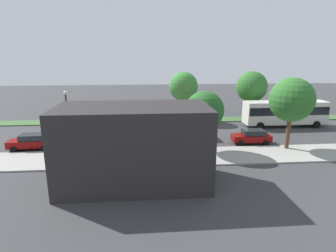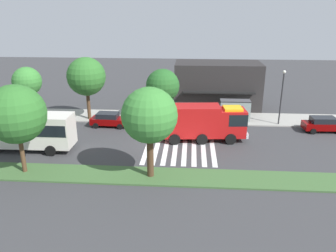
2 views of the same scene
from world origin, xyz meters
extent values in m
plane|color=#38383A|center=(0.00, 0.00, 0.00)|extent=(120.00, 120.00, 0.00)
cube|color=#9E9B93|center=(0.00, 8.17, 0.07)|extent=(60.00, 4.85, 0.14)
cube|color=#3D6033|center=(0.00, -7.24, 0.07)|extent=(60.00, 3.00, 0.14)
cube|color=silver|center=(-0.64, 0.00, 0.01)|extent=(0.45, 10.34, 0.01)
cube|color=silver|center=(0.26, 0.00, 0.01)|extent=(0.45, 10.34, 0.01)
cube|color=silver|center=(1.16, 0.00, 0.01)|extent=(0.45, 10.34, 0.01)
cube|color=silver|center=(2.06, 0.00, 0.01)|extent=(0.45, 10.34, 0.01)
cube|color=silver|center=(2.96, 0.00, 0.01)|extent=(0.45, 10.34, 0.01)
cube|color=silver|center=(3.86, 0.00, 0.01)|extent=(0.45, 10.34, 0.01)
cube|color=silver|center=(4.76, 0.00, 0.01)|extent=(0.45, 10.34, 0.01)
cube|color=silver|center=(5.66, 0.00, 0.01)|extent=(0.45, 10.34, 0.01)
cube|color=#B71414|center=(7.63, 1.35, 1.90)|extent=(2.78, 2.62, 2.70)
cube|color=#B71414|center=(3.34, 0.97, 2.10)|extent=(6.21, 2.92, 3.09)
cube|color=black|center=(8.01, 1.38, 2.44)|extent=(2.06, 2.58, 1.19)
cube|color=silver|center=(9.01, 1.47, 0.80)|extent=(0.45, 2.41, 0.50)
cube|color=yellow|center=(7.63, 1.35, 3.37)|extent=(1.95, 1.83, 0.24)
cylinder|color=black|center=(7.27, 2.52, 0.55)|extent=(1.12, 0.40, 1.10)
cylinder|color=black|center=(7.48, 0.13, 0.55)|extent=(1.12, 0.40, 1.10)
cylinder|color=black|center=(1.74, 2.04, 0.55)|extent=(1.12, 0.40, 1.10)
cylinder|color=black|center=(1.95, -0.36, 0.55)|extent=(1.12, 0.40, 1.10)
cylinder|color=black|center=(4.44, 2.27, 0.55)|extent=(1.12, 0.40, 1.10)
cylinder|color=black|center=(4.65, -0.12, 0.55)|extent=(1.12, 0.40, 1.10)
cube|color=#720505|center=(-5.72, 4.54, 0.68)|extent=(4.28, 1.93, 0.71)
cube|color=black|center=(-5.93, 4.55, 1.32)|extent=(2.42, 1.64, 0.57)
cylinder|color=black|center=(-4.30, 5.36, 0.32)|extent=(0.65, 0.25, 0.64)
cylinder|color=black|center=(-4.37, 3.61, 0.32)|extent=(0.65, 0.25, 0.64)
cylinder|color=black|center=(-7.08, 5.48, 0.32)|extent=(0.65, 0.25, 0.64)
cylinder|color=black|center=(-7.15, 3.72, 0.32)|extent=(0.65, 0.25, 0.64)
cube|color=#720505|center=(18.07, 4.54, 0.69)|extent=(4.62, 1.96, 0.73)
cube|color=black|center=(17.84, 4.53, 1.35)|extent=(2.61, 1.66, 0.59)
cylinder|color=black|center=(19.53, 5.49, 0.32)|extent=(0.65, 0.25, 0.64)
cylinder|color=black|center=(19.61, 3.74, 0.32)|extent=(0.65, 0.25, 0.64)
cylinder|color=black|center=(16.53, 5.35, 0.32)|extent=(0.65, 0.25, 0.64)
cylinder|color=black|center=(16.61, 3.60, 0.32)|extent=(0.65, 0.25, 0.64)
cube|color=silver|center=(-13.16, -2.58, 2.01)|extent=(11.30, 2.62, 3.01)
cube|color=black|center=(-13.16, -2.58, 2.37)|extent=(11.07, 2.67, 1.09)
cylinder|color=black|center=(-17.10, -3.88, 0.50)|extent=(1.00, 0.31, 1.00)
cylinder|color=black|center=(-17.11, -1.33, 0.50)|extent=(1.00, 0.31, 1.00)
cylinder|color=black|center=(-9.20, -3.83, 0.50)|extent=(1.00, 0.31, 1.00)
cylinder|color=black|center=(-9.22, -1.28, 0.50)|extent=(1.00, 0.31, 1.00)
cube|color=#4C4C51|center=(8.66, 7.44, 2.54)|extent=(3.50, 1.40, 0.12)
cube|color=#8C9E99|center=(8.66, 6.78, 1.34)|extent=(3.50, 0.08, 2.40)
cylinder|color=#333338|center=(6.96, 8.09, 1.34)|extent=(0.08, 0.08, 2.40)
cylinder|color=#333338|center=(10.36, 8.09, 1.34)|extent=(0.08, 0.08, 2.40)
cube|color=black|center=(4.66, 7.20, 0.55)|extent=(1.60, 0.50, 0.08)
cube|color=black|center=(4.66, 6.98, 0.82)|extent=(1.60, 0.06, 0.45)
cube|color=black|center=(3.94, 7.20, 0.33)|extent=(0.08, 0.45, 0.37)
cube|color=black|center=(5.38, 7.20, 0.33)|extent=(0.08, 0.45, 0.37)
cube|color=#4C3823|center=(0.48, 7.20, 0.55)|extent=(1.60, 0.50, 0.08)
cube|color=#4C3823|center=(0.48, 6.98, 0.82)|extent=(1.60, 0.06, 0.45)
cube|color=black|center=(-0.24, 7.20, 0.33)|extent=(0.08, 0.45, 0.37)
cube|color=black|center=(1.20, 7.20, 0.33)|extent=(0.08, 0.45, 0.37)
cylinder|color=#2D2D30|center=(13.60, 6.34, 3.07)|extent=(0.16, 0.16, 5.87)
sphere|color=white|center=(13.60, 6.34, 6.19)|extent=(0.36, 0.36, 0.36)
cube|color=#282626|center=(6.91, 13.39, 3.03)|extent=(11.22, 5.61, 6.07)
cube|color=black|center=(6.91, 10.19, 2.80)|extent=(8.98, 0.80, 0.16)
cylinder|color=#513823|center=(-8.76, 6.74, 1.93)|extent=(0.42, 0.42, 3.59)
sphere|color=#2D6B28|center=(-8.76, 6.74, 5.29)|extent=(4.48, 4.48, 4.48)
cylinder|color=#47301E|center=(0.16, 6.74, 1.55)|extent=(0.41, 0.41, 2.83)
sphere|color=#235B23|center=(0.16, 6.74, 4.33)|extent=(3.89, 3.89, 3.89)
cylinder|color=#513823|center=(-9.98, -7.24, 1.78)|extent=(0.35, 0.35, 3.28)
sphere|color=#2D6B28|center=(-9.98, -7.24, 5.04)|extent=(4.62, 4.62, 4.62)
cylinder|color=#47301E|center=(0.39, -7.24, 1.92)|extent=(0.53, 0.53, 3.55)
sphere|color=#387F33|center=(0.39, -7.24, 5.19)|extent=(4.27, 4.27, 4.27)
camera|label=1|loc=(5.98, 33.44, 9.71)|focal=29.68mm
camera|label=2|loc=(3.49, -30.84, 12.71)|focal=35.60mm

